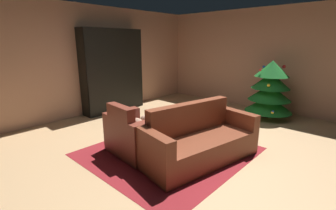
% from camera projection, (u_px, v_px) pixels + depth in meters
% --- Properties ---
extents(ground_plane, '(8.13, 8.13, 0.00)m').
position_uv_depth(ground_plane, '(184.00, 144.00, 4.42)').
color(ground_plane, tan).
extents(wall_back, '(6.24, 0.06, 2.71)m').
position_uv_depth(wall_back, '(264.00, 60.00, 6.50)').
color(wall_back, tan).
rests_on(wall_back, ground).
extents(wall_left, '(0.06, 6.89, 2.71)m').
position_uv_depth(wall_left, '(91.00, 61.00, 6.10)').
color(wall_left, tan).
rests_on(wall_left, ground).
extents(area_rug, '(2.39, 2.54, 0.01)m').
position_uv_depth(area_rug, '(169.00, 151.00, 4.12)').
color(area_rug, maroon).
rests_on(area_rug, ground).
extents(bookshelf_unit, '(0.38, 1.72, 2.15)m').
position_uv_depth(bookshelf_unit, '(117.00, 71.00, 6.43)').
color(bookshelf_unit, black).
rests_on(bookshelf_unit, ground).
extents(armchair_red, '(1.02, 0.74, 0.87)m').
position_uv_depth(armchair_red, '(134.00, 136.00, 3.99)').
color(armchair_red, brown).
rests_on(armchair_red, ground).
extents(couch_red, '(1.10, 2.02, 0.88)m').
position_uv_depth(couch_red, '(199.00, 142.00, 3.79)').
color(couch_red, brown).
rests_on(couch_red, ground).
extents(coffee_table, '(0.78, 0.78, 0.43)m').
position_uv_depth(coffee_table, '(168.00, 126.00, 4.19)').
color(coffee_table, black).
rests_on(coffee_table, ground).
extents(book_stack_on_table, '(0.21, 0.15, 0.05)m').
position_uv_depth(book_stack_on_table, '(170.00, 123.00, 4.15)').
color(book_stack_on_table, '#338753').
rests_on(book_stack_on_table, coffee_table).
extents(bottle_on_table, '(0.06, 0.06, 0.26)m').
position_uv_depth(bottle_on_table, '(156.00, 118.00, 4.17)').
color(bottle_on_table, '#185A20').
rests_on(bottle_on_table, coffee_table).
extents(decorated_tree, '(1.10, 1.10, 1.40)m').
position_uv_depth(decorated_tree, '(270.00, 90.00, 5.78)').
color(decorated_tree, brown).
rests_on(decorated_tree, ground).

